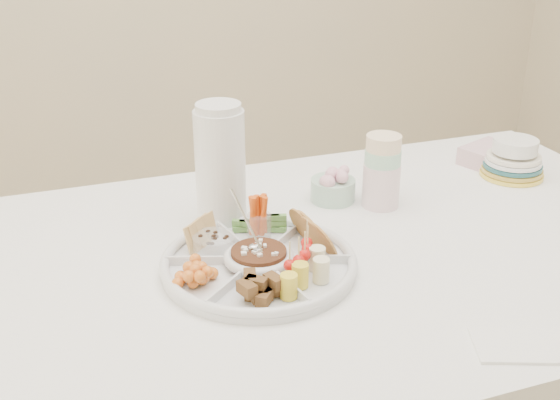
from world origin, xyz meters
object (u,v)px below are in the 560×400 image
object	(u,v)px
dining_table	(353,385)
plate_stack	(514,157)
thermos	(220,165)
party_tray	(259,261)

from	to	relation	value
dining_table	plate_stack	size ratio (longest dim) A/B	9.42
plate_stack	thermos	bearing A→B (deg)	-178.89
dining_table	plate_stack	world-z (taller)	plate_stack
party_tray	plate_stack	size ratio (longest dim) A/B	2.36
dining_table	thermos	distance (m)	0.61
dining_table	party_tray	distance (m)	0.47
party_tray	thermos	world-z (taller)	thermos
dining_table	plate_stack	bearing A→B (deg)	20.90
dining_table	thermos	bearing A→B (deg)	143.39
thermos	plate_stack	bearing A→B (deg)	1.11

